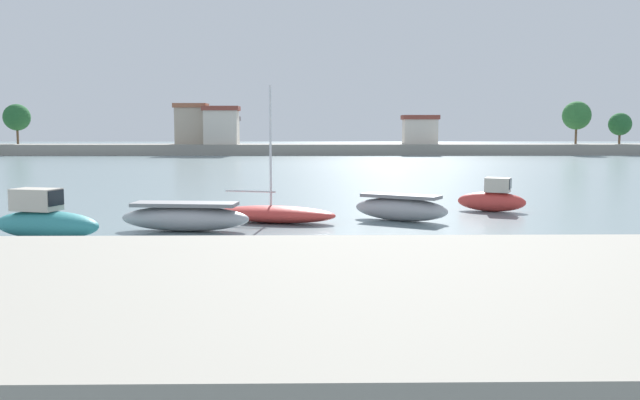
{
  "coord_description": "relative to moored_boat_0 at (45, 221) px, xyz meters",
  "views": [
    {
      "loc": [
        -0.89,
        -17.74,
        4.18
      ],
      "look_at": [
        -0.38,
        12.89,
        0.94
      ],
      "focal_mm": 38.11,
      "sensor_mm": 36.0,
      "label": 1
    }
  ],
  "objects": [
    {
      "name": "mooring_buoy_0",
      "position": [
        -0.1,
        3.83,
        -0.54
      ],
      "size": [
        0.3,
        0.3,
        0.3
      ],
      "primitive_type": "sphere",
      "color": "yellow",
      "rests_on": "ground"
    },
    {
      "name": "moored_boat_1",
      "position": [
        4.96,
        1.91,
        -0.13
      ],
      "size": [
        5.43,
        2.06,
        1.18
      ],
      "rotation": [
        0.0,
        0.0,
        -0.1
      ],
      "color": "#9E9EA3",
      "rests_on": "ground"
    },
    {
      "name": "moored_boat_3",
      "position": [
        14.18,
        4.85,
        -0.11
      ],
      "size": [
        4.53,
        3.44,
        1.2
      ],
      "rotation": [
        0.0,
        0.0,
        -0.54
      ],
      "color": "#9E9EA3",
      "rests_on": "ground"
    },
    {
      "name": "moored_boat_2",
      "position": [
        8.52,
        4.33,
        -0.29
      ],
      "size": [
        5.77,
        3.14,
        6.06
      ],
      "rotation": [
        0.0,
        0.0,
        -0.27
      ],
      "color": "#C63833",
      "rests_on": "ground"
    },
    {
      "name": "moored_boat_0",
      "position": [
        0.0,
        0.0,
        0.0
      ],
      "size": [
        4.68,
        2.77,
        1.91
      ],
      "rotation": [
        0.0,
        0.0,
        -0.28
      ],
      "color": "teal",
      "rests_on": "ground"
    },
    {
      "name": "distant_shoreline",
      "position": [
        10.06,
        83.13,
        1.43
      ],
      "size": [
        110.52,
        7.76,
        8.5
      ],
      "color": "gray",
      "rests_on": "ground"
    },
    {
      "name": "ground_plane",
      "position": [
        10.9,
        -7.92,
        -0.69
      ],
      "size": [
        400.0,
        400.0,
        0.0
      ],
      "primitive_type": "plane",
      "color": "slate"
    },
    {
      "name": "seawall_embankment",
      "position": [
        10.9,
        -16.59,
        0.38
      ],
      "size": [
        81.15,
        7.6,
        2.14
      ],
      "primitive_type": "cube",
      "color": "#9E998C",
      "rests_on": "ground"
    },
    {
      "name": "mooring_buoy_1",
      "position": [
        13.14,
        -3.86,
        -0.52
      ],
      "size": [
        0.34,
        0.34,
        0.34
      ],
      "primitive_type": "sphere",
      "color": "yellow",
      "rests_on": "ground"
    },
    {
      "name": "moored_boat_4",
      "position": [
        19.28,
        8.2,
        -0.04
      ],
      "size": [
        3.56,
        2.38,
        1.71
      ],
      "rotation": [
        0.0,
        0.0,
        -0.41
      ],
      "color": "#C63833",
      "rests_on": "ground"
    }
  ]
}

